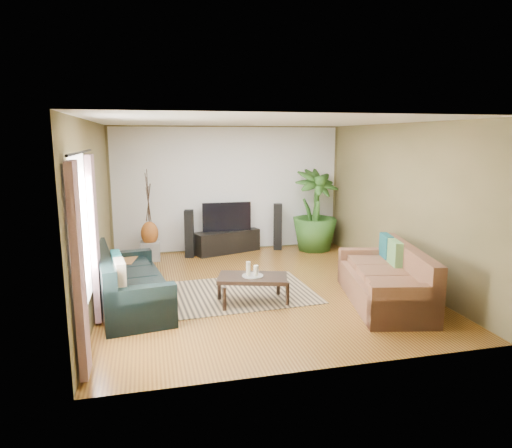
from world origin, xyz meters
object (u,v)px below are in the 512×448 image
object	(u,v)px
speaker_right	(278,227)
potted_plant	(315,210)
television	(227,217)
pedestal	(150,251)
coffee_table	(253,289)
sofa_right	(384,276)
side_table	(120,276)
speaker_left	(189,234)
sofa_left	(131,278)
tv_stand	(227,242)
vase	(150,233)

from	to	relation	value
speaker_right	potted_plant	xyz separation A→B (m)	(0.77, -0.23, 0.38)
television	pedestal	distance (m)	1.75
coffee_table	television	world-z (taller)	television
sofa_right	side_table	bearing A→B (deg)	-98.39
speaker_left	potted_plant	distance (m)	2.77
sofa_left	television	distance (m)	3.44
tv_stand	side_table	size ratio (longest dim) A/B	2.71
side_table	speaker_right	bearing A→B (deg)	32.93
speaker_left	side_table	distance (m)	2.31
sofa_right	vase	size ratio (longest dim) A/B	4.33
television	speaker_right	xyz separation A→B (m)	(1.14, 0.00, -0.28)
speaker_right	pedestal	bearing A→B (deg)	-160.32
coffee_table	tv_stand	world-z (taller)	tv_stand
speaker_right	pedestal	distance (m)	2.80
sofa_right	tv_stand	xyz separation A→B (m)	(-1.76, 3.58, -0.19)
television	sofa_right	bearing A→B (deg)	-63.84
sofa_right	tv_stand	world-z (taller)	sofa_right
sofa_right	pedestal	size ratio (longest dim) A/B	5.54
tv_stand	potted_plant	size ratio (longest dim) A/B	0.81
coffee_table	tv_stand	xyz separation A→B (m)	(0.16, 3.12, 0.03)
speaker_left	potted_plant	size ratio (longest dim) A/B	0.56
speaker_left	side_table	world-z (taller)	speaker_left
sofa_right	tv_stand	size ratio (longest dim) A/B	1.47
television	potted_plant	size ratio (longest dim) A/B	0.59
speaker_right	tv_stand	bearing A→B (deg)	-165.61
speaker_left	vase	bearing A→B (deg)	-165.19
sofa_right	speaker_left	xyz separation A→B (m)	(-2.58, 3.36, 0.07)
tv_stand	pedestal	world-z (taller)	tv_stand
sofa_left	potted_plant	world-z (taller)	potted_plant
tv_stand	vase	xyz separation A→B (m)	(-1.62, -0.26, 0.32)
sofa_left	vase	distance (m)	2.59
potted_plant	vase	size ratio (longest dim) A/B	3.65
potted_plant	pedestal	bearing A→B (deg)	-179.61
sofa_left	side_table	xyz separation A→B (m)	(-0.20, 0.71, -0.16)
sofa_right	side_table	distance (m)	4.15
coffee_table	speaker_left	world-z (taller)	speaker_left
speaker_left	coffee_table	bearing A→B (deg)	-65.28
television	side_table	world-z (taller)	television
pedestal	side_table	world-z (taller)	side_table
sofa_right	speaker_right	size ratio (longest dim) A/B	2.06
potted_plant	side_table	bearing A→B (deg)	-155.00
television	speaker_left	size ratio (longest dim) A/B	1.06
sofa_right	pedestal	bearing A→B (deg)	-122.21
coffee_table	tv_stand	distance (m)	3.12
sofa_right	tv_stand	bearing A→B (deg)	-141.58
sofa_left	vase	size ratio (longest dim) A/B	4.36
tv_stand	sofa_right	bearing A→B (deg)	-82.72
television	vase	world-z (taller)	television
tv_stand	television	bearing A→B (deg)	0.00
coffee_table	pedestal	distance (m)	3.22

